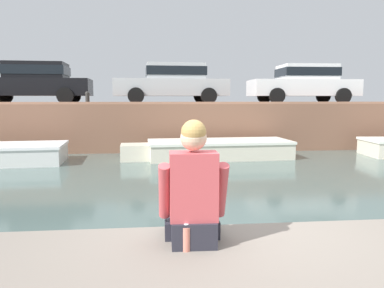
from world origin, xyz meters
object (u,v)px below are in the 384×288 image
Objects in this scene: car_leftmost_black at (35,81)px; bottle_drink at (186,238)px; car_centre_white at (304,82)px; person_seated_left at (193,196)px; boat_moored_central_cream at (212,149)px; mooring_bollard_mid at (87,97)px; car_left_inner_silver at (172,82)px.

bottle_drink is at bearing -68.88° from car_leftmost_black.
car_centre_white is 4.41× the size of person_seated_left.
person_seated_left reaches higher than boat_moored_central_cream.
mooring_bollard_mid is 2.18× the size of bottle_drink.
boat_moored_central_cream is 1.29× the size of car_centre_white.
boat_moored_central_cream is 12.37× the size of mooring_bollard_mid.
boat_moored_central_cream is 26.97× the size of bottle_drink.
bottle_drink is (4.71, -12.19, -1.68)m from car_leftmost_black.
car_centre_white is at bearing 64.36° from person_seated_left.
car_leftmost_black reaches higher than mooring_bollard_mid.
mooring_bollard_mid is at bearing -170.98° from car_centre_white.
car_left_inner_silver reaches higher than person_seated_left.
car_centre_white is at bearing 64.40° from bottle_drink.
person_seated_left is (-5.77, -12.02, -1.40)m from car_centre_white.
car_leftmost_black is 2.61m from mooring_bollard_mid.
car_leftmost_black is 10.55m from car_centre_white.
mooring_bollard_mid is (-4.19, 1.61, 1.68)m from boat_moored_central_cream.
person_seated_left is at bearing -99.84° from boat_moored_central_cream.
boat_moored_central_cream is 1.23× the size of car_left_inner_silver.
mooring_bollard_mid is at bearing -31.71° from car_leftmost_black.
person_seated_left is at bearing -76.26° from mooring_bollard_mid.
bottle_drink is at bearing -76.79° from mooring_bollard_mid.
boat_moored_central_cream is 5.61m from car_centre_white.
boat_moored_central_cream is at bearing -21.02° from mooring_bollard_mid.
car_left_inner_silver is (-1.14, 2.95, 2.29)m from boat_moored_central_cream.
bottle_drink is (2.55, -10.85, -1.07)m from mooring_bollard_mid.
mooring_bollard_mid reaches higher than bottle_drink.
car_left_inner_silver is at bearing 179.95° from car_centre_white.
person_seated_left reaches higher than bottle_drink.
car_leftmost_black is 4.47× the size of person_seated_left.
person_seated_left is at bearing -115.64° from car_centre_white.
bottle_drink is (-0.50, -12.19, -1.68)m from car_left_inner_silver.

